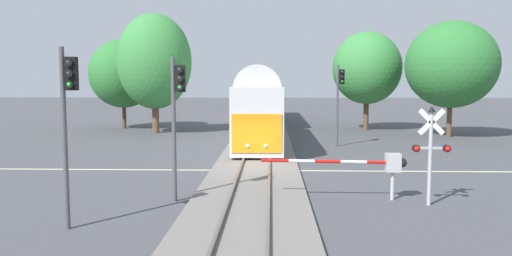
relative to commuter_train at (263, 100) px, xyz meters
name	(u,v)px	position (x,y,z in m)	size (l,w,h in m)	color
ground_plane	(255,170)	(0.00, -20.78, -2.78)	(220.00, 220.00, 0.00)	#47474C
road_centre_stripe	(255,170)	(0.00, -20.78, -2.77)	(44.00, 0.20, 0.01)	beige
railway_track	(255,169)	(0.00, -20.78, -2.68)	(4.40, 80.00, 0.32)	slate
commuter_train	(263,100)	(0.00, 0.00, 0.00)	(3.04, 40.52, 5.16)	silver
crossing_gate_near	(377,164)	(4.86, -26.81, -1.38)	(5.57, 0.40, 1.80)	#B7B7BC
crossing_signal_mast	(431,145)	(6.60, -27.62, -0.54)	(1.36, 0.44, 3.66)	#B2B2B7
traffic_signal_median	(177,105)	(-2.71, -27.30, 0.87)	(0.53, 0.38, 5.44)	#4C4C51
traffic_signal_far_side	(340,92)	(5.52, -11.34, 1.00)	(0.53, 0.38, 5.65)	#4C4C51
traffic_signal_near_left	(68,108)	(-5.34, -30.88, 0.96)	(0.53, 0.38, 5.57)	#4C4C51
oak_behind_train	(155,62)	(-9.38, -2.89, 3.45)	(6.42, 6.42, 10.38)	brown
pine_left_background	(123,74)	(-13.35, 1.01, 2.47)	(6.40, 6.40, 8.50)	#4C3828
oak_far_right	(367,68)	(9.62, 0.35, 2.97)	(6.33, 6.33, 9.10)	brown
maple_right_background	(451,65)	(15.31, -5.21, 3.09)	(7.29, 7.29, 9.37)	brown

